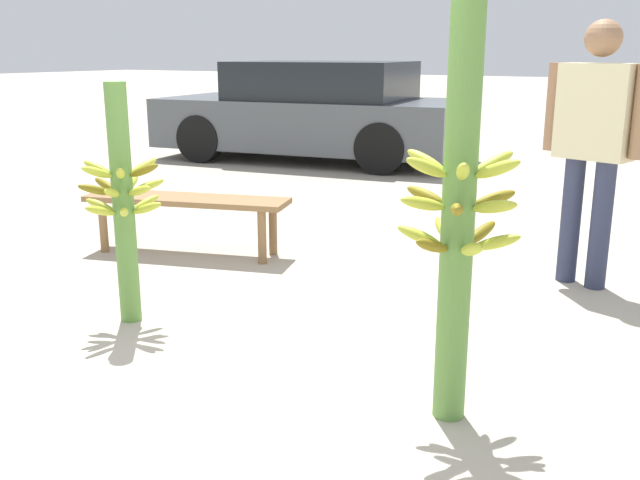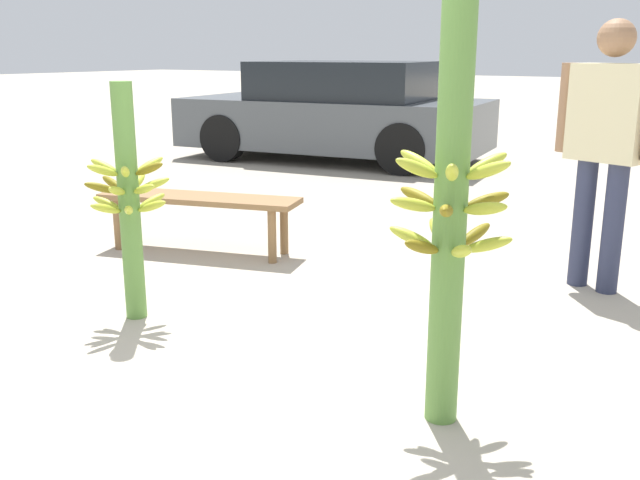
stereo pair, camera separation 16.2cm
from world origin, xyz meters
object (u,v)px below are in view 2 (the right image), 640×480
banana_stalk_left (129,199)px  banana_stalk_center (450,210)px  vendor_person (607,134)px  market_bench (199,204)px  parked_car (337,112)px

banana_stalk_left → banana_stalk_center: banana_stalk_center is taller
banana_stalk_left → banana_stalk_center: bearing=-4.5°
banana_stalk_center → vendor_person: size_ratio=1.06×
market_bench → banana_stalk_center: bearing=-44.2°
parked_car → banana_stalk_left: bearing=-166.4°
banana_stalk_left → vendor_person: (2.04, 1.89, 0.29)m
banana_stalk_left → parked_car: (-2.15, 5.72, -0.03)m
banana_stalk_left → vendor_person: size_ratio=0.80×
banana_stalk_center → market_bench: 2.89m
banana_stalk_left → market_bench: banana_stalk_left is taller
banana_stalk_left → banana_stalk_center: 1.91m
banana_stalk_center → banana_stalk_left: bearing=175.5°
banana_stalk_left → parked_car: 6.11m
banana_stalk_center → parked_car: 7.13m
market_bench → vendor_person: bearing=-1.2°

